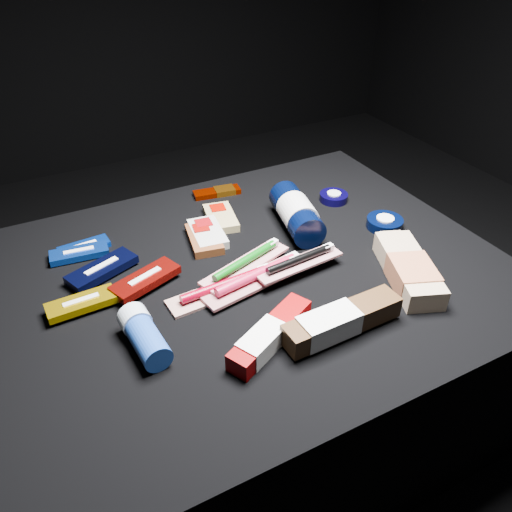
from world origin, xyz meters
name	(u,v)px	position (x,y,z in m)	size (l,w,h in m)	color
ground	(252,400)	(0.00, 0.00, 0.00)	(3.00, 3.00, 0.00)	black
cloth_table	(252,341)	(0.00, 0.00, 0.20)	(0.98, 0.78, 0.40)	black
luna_bar_0	(84,247)	(-0.28, 0.22, 0.41)	(0.10, 0.05, 0.01)	#0A39B1
luna_bar_1	(79,253)	(-0.29, 0.20, 0.41)	(0.12, 0.06, 0.02)	#0E3DB2
luna_bar_2	(102,269)	(-0.26, 0.12, 0.41)	(0.15, 0.10, 0.02)	black
luna_bar_3	(82,303)	(-0.32, 0.03, 0.41)	(0.12, 0.05, 0.02)	#CAA008
luna_bar_4	(145,280)	(-0.20, 0.04, 0.42)	(0.14, 0.09, 0.02)	maroon
clif_bar_0	(204,238)	(-0.05, 0.13, 0.41)	(0.08, 0.12, 0.02)	brown
clif_bar_1	(207,232)	(-0.03, 0.15, 0.41)	(0.08, 0.12, 0.02)	#BABBB3
clif_bar_2	(220,217)	(0.02, 0.20, 0.41)	(0.08, 0.12, 0.02)	tan
power_bar	(219,192)	(0.07, 0.31, 0.41)	(0.12, 0.05, 0.01)	#6D1100
lotion_bottle	(296,213)	(0.16, 0.09, 0.44)	(0.11, 0.23, 0.07)	black
cream_tin_upper	(334,197)	(0.30, 0.15, 0.41)	(0.07, 0.07, 0.02)	black
cream_tin_lower	(385,223)	(0.33, 0.00, 0.41)	(0.08, 0.08, 0.02)	black
bodywash_bottle	(409,270)	(0.25, -0.17, 0.42)	(0.14, 0.22, 0.04)	tan
deodorant_stick	(144,336)	(-0.25, -0.11, 0.42)	(0.06, 0.12, 0.05)	#1B44A1
toothbrush_pack_0	(226,287)	(-0.07, -0.04, 0.41)	(0.22, 0.06, 0.02)	beige
toothbrush_pack_1	(258,277)	(-0.01, -0.05, 0.42)	(0.23, 0.09, 0.03)	#BBB1AE
toothbrush_pack_2	(246,263)	(-0.01, 0.00, 0.42)	(0.21, 0.11, 0.02)	silver
toothbrush_pack_3	(300,261)	(0.08, -0.05, 0.43)	(0.19, 0.06, 0.02)	silver
toothpaste_carton_red	(268,337)	(-0.07, -0.20, 0.42)	(0.18, 0.12, 0.04)	#7C0001
toothpaste_carton_green	(338,322)	(0.04, -0.23, 0.43)	(0.22, 0.05, 0.04)	#3C230F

